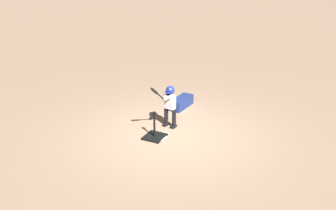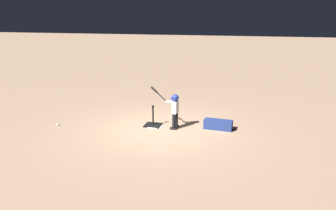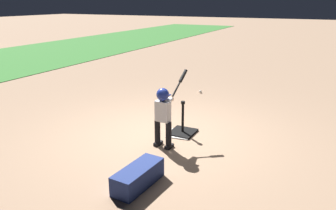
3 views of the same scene
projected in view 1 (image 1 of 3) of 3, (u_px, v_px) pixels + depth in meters
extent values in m
plane|color=#93755B|center=(171.00, 136.00, 9.27)|extent=(90.00, 90.00, 0.00)
cube|color=white|center=(157.00, 136.00, 9.24)|extent=(0.49, 0.49, 0.02)
cube|color=black|center=(155.00, 137.00, 9.18)|extent=(0.51, 0.46, 0.04)
cylinder|color=black|center=(154.00, 125.00, 9.07)|extent=(0.05, 0.05, 0.55)
cylinder|color=black|center=(154.00, 113.00, 8.96)|extent=(0.08, 0.08, 0.05)
cylinder|color=black|center=(174.00, 118.00, 9.61)|extent=(0.11, 0.11, 0.48)
cube|color=black|center=(174.00, 126.00, 9.67)|extent=(0.19, 0.11, 0.06)
cylinder|color=black|center=(166.00, 116.00, 9.73)|extent=(0.11, 0.11, 0.48)
cube|color=black|center=(166.00, 124.00, 9.79)|extent=(0.19, 0.11, 0.06)
cube|color=silver|center=(170.00, 102.00, 9.51)|extent=(0.16, 0.26, 0.35)
sphere|color=tan|center=(170.00, 91.00, 9.41)|extent=(0.18, 0.18, 0.18)
sphere|color=navy|center=(170.00, 90.00, 9.40)|extent=(0.21, 0.21, 0.21)
cube|color=navy|center=(168.00, 92.00, 9.34)|extent=(0.12, 0.17, 0.01)
cylinder|color=silver|center=(169.00, 97.00, 9.33)|extent=(0.29, 0.18, 0.10)
cylinder|color=silver|center=(166.00, 97.00, 9.37)|extent=(0.29, 0.13, 0.10)
sphere|color=tan|center=(164.00, 99.00, 9.25)|extent=(0.09, 0.09, 0.09)
cylinder|color=black|center=(158.00, 94.00, 8.98)|extent=(0.51, 0.09, 0.43)
cylinder|color=black|center=(154.00, 91.00, 8.81)|extent=(0.25, 0.09, 0.22)
cylinder|color=black|center=(165.00, 100.00, 9.27)|extent=(0.05, 0.05, 0.05)
cube|color=navy|center=(181.00, 102.00, 10.86)|extent=(0.86, 0.38, 0.28)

